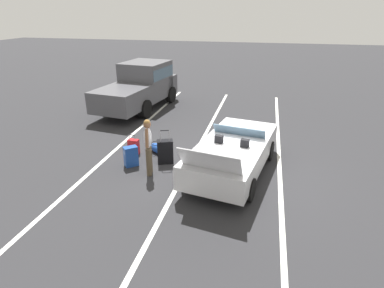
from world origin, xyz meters
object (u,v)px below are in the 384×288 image
convertible_car (235,151)px  suitcase_small_carryon (134,147)px  traveler_person (148,144)px  suitcase_large_black (165,152)px  suitcase_medium_bright (131,156)px  duffel_bag (157,148)px  parked_pickup_truck_near (141,85)px

convertible_car → suitcase_small_carryon: 3.36m
convertible_car → traveler_person: traveler_person is taller
suitcase_large_black → suitcase_medium_bright: 1.04m
duffel_bag → parked_pickup_truck_near: (4.85, 2.40, 0.95)m
traveler_person → convertible_car: bearing=6.6°
suitcase_small_carryon → traveler_person: 1.68m
parked_pickup_truck_near → convertible_car: bearing=-129.5°
suitcase_large_black → duffel_bag: 0.85m
suitcase_small_carryon → duffel_bag: (0.28, -0.70, -0.09)m
traveler_person → parked_pickup_truck_near: bearing=99.5°
convertible_car → suitcase_large_black: convertible_car is taller
convertible_car → suitcase_small_carryon: convertible_car is taller
parked_pickup_truck_near → suitcase_large_black: bearing=-144.4°
suitcase_large_black → parked_pickup_truck_near: 6.27m
duffel_bag → parked_pickup_truck_near: parked_pickup_truck_near is taller
suitcase_large_black → traveler_person: 1.00m
suitcase_large_black → suitcase_medium_bright: suitcase_large_black is taller
suitcase_medium_bright → suitcase_small_carryon: bearing=156.3°
duffel_bag → parked_pickup_truck_near: 5.49m
suitcase_small_carryon → duffel_bag: size_ratio=1.02×
suitcase_medium_bright → suitcase_small_carryon: (0.82, 0.26, -0.06)m
suitcase_large_black → traveler_person: bearing=143.9°
traveler_person → parked_pickup_truck_near: (6.30, 2.69, 0.18)m
suitcase_medium_bright → traveler_person: size_ratio=0.38×
convertible_car → suitcase_medium_bright: size_ratio=7.15×
parked_pickup_truck_near → suitcase_medium_bright: bearing=-154.0°
convertible_car → duffel_bag: (0.59, 2.63, -0.43)m
parked_pickup_truck_near → suitcase_small_carryon: bearing=-153.9°
suitcase_small_carryon → traveler_person: size_ratio=0.42×
suitcase_medium_bright → suitcase_small_carryon: suitcase_small_carryon is taller
convertible_car → duffel_bag: convertible_car is taller
suitcase_small_carryon → parked_pickup_truck_near: bearing=22.7°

